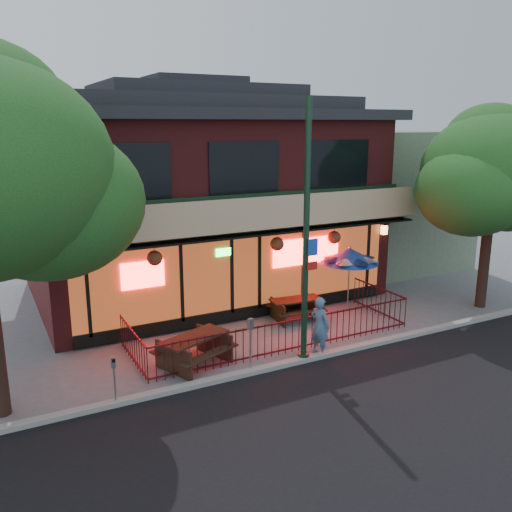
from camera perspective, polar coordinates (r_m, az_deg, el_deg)
The scene contains 14 objects.
ground at distance 15.53m, azimuth 4.20°, elevation -10.30°, with size 80.00×80.00×0.00m, color gray.
asphalt_street at distance 11.53m, azimuth 21.15°, elevation -20.50°, with size 80.00×11.00×0.00m, color black.
curb at distance 15.12m, azimuth 5.21°, elevation -10.76°, with size 80.00×0.25×0.12m, color #999993.
restaurant_building at distance 20.68m, azimuth -6.09°, elevation 7.58°, with size 12.96×9.49×8.05m.
neighbor_building at distance 25.95m, azimuth 12.37°, elevation 6.08°, with size 6.00×7.00×6.00m, color gray.
patio_fence at distance 15.68m, azimuth 3.27°, elevation -7.54°, with size 8.44×2.62×1.00m.
street_light at distance 14.21m, azimuth 5.28°, elevation 0.80°, with size 0.43×0.32×7.00m.
street_tree_right at distance 20.09m, azimuth 23.68°, elevation 8.72°, with size 4.80×4.80×7.02m.
picnic_table_left at distance 14.77m, azimuth -6.49°, elevation -9.40°, with size 2.31×2.06×0.82m.
picnic_table_right at distance 17.99m, azimuth 4.23°, elevation -5.27°, with size 1.83×1.49×0.72m.
patio_umbrella at distance 18.74m, azimuth 9.82°, elevation 0.04°, with size 2.00×2.00×2.28m.
pedestrian at distance 15.30m, azimuth 6.72°, elevation -7.33°, with size 0.61×0.40×1.68m, color teal.
parking_meter_near at distance 14.08m, azimuth -0.59°, elevation -8.44°, with size 0.16×0.15×1.48m.
parking_meter_far at distance 13.01m, azimuth -14.73°, elevation -11.82°, with size 0.12×0.11×1.19m.
Camera 1 is at (-7.54, -12.02, 6.32)m, focal length 38.00 mm.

